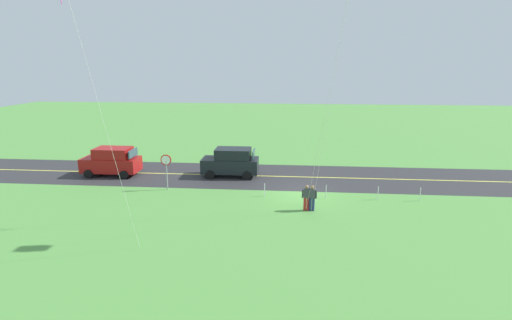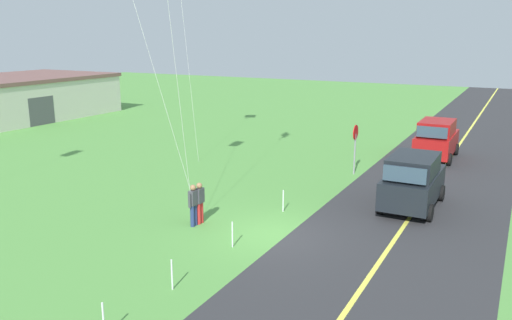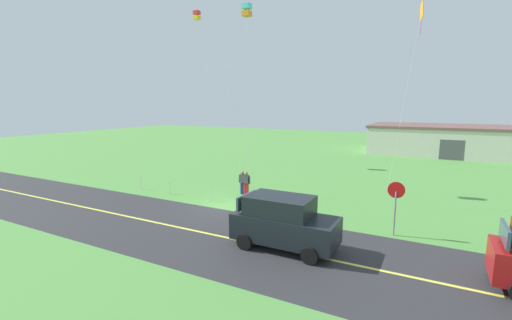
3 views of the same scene
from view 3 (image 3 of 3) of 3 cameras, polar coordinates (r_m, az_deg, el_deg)
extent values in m
cube|color=#549342|center=(20.75, -5.06, -7.88)|extent=(120.00, 120.00, 0.10)
cube|color=#2D2D30|center=(17.69, -12.26, -10.96)|extent=(120.00, 7.00, 0.00)
cube|color=#E5E04C|center=(17.69, -12.26, -10.95)|extent=(120.00, 0.16, 0.00)
cube|color=black|center=(14.83, 4.84, -11.16)|extent=(4.40, 1.90, 1.10)
cube|color=black|center=(14.62, 3.98, -7.52)|extent=(2.73, 1.75, 0.80)
cube|color=#334756|center=(14.24, 8.02, -8.06)|extent=(0.10, 1.62, 0.64)
cube|color=#334756|center=(15.32, -1.60, -6.72)|extent=(0.10, 1.62, 0.60)
cylinder|color=black|center=(15.42, 11.25, -12.69)|extent=(0.68, 0.22, 0.68)
cylinder|color=black|center=(13.75, 8.88, -15.42)|extent=(0.68, 0.22, 0.68)
cylinder|color=black|center=(16.39, 1.46, -11.15)|extent=(0.68, 0.22, 0.68)
cylinder|color=black|center=(14.83, -1.91, -13.41)|extent=(0.68, 0.22, 0.68)
cube|color=#334756|center=(14.20, 35.96, -9.85)|extent=(0.10, 1.61, 0.60)
cylinder|color=black|center=(15.65, 36.58, -14.07)|extent=(0.68, 0.22, 0.68)
cylinder|color=gray|center=(17.30, 22.02, -8.25)|extent=(0.08, 0.08, 2.10)
cylinder|color=red|center=(17.01, 22.25, -4.63)|extent=(0.76, 0.04, 0.76)
cylinder|color=white|center=(17.03, 22.26, -4.61)|extent=(0.62, 0.01, 0.62)
cylinder|color=navy|center=(23.40, -2.43, -4.70)|extent=(0.16, 0.16, 0.82)
cylinder|color=navy|center=(23.31, -2.05, -4.75)|extent=(0.16, 0.16, 0.82)
cube|color=#3F3F47|center=(23.20, -2.25, -3.07)|extent=(0.36, 0.22, 0.56)
cylinder|color=#3F3F47|center=(23.33, -2.76, -3.13)|extent=(0.10, 0.10, 0.52)
cylinder|color=#3F3F47|center=(23.09, -1.74, -3.25)|extent=(0.10, 0.10, 0.52)
sphere|color=#9E704C|center=(23.12, -2.26, -2.13)|extent=(0.22, 0.22, 0.22)
cylinder|color=red|center=(23.19, -1.80, -4.82)|extent=(0.16, 0.16, 0.82)
cylinder|color=red|center=(23.10, -1.41, -4.88)|extent=(0.16, 0.16, 0.82)
cube|color=#3F3F47|center=(22.99, -1.61, -3.18)|extent=(0.36, 0.22, 0.56)
cylinder|color=#3F3F47|center=(23.11, -2.13, -3.24)|extent=(0.10, 0.10, 0.52)
cylinder|color=#3F3F47|center=(22.88, -1.09, -3.37)|extent=(0.10, 0.10, 0.52)
sphere|color=#9E704C|center=(22.91, -1.62, -2.23)|extent=(0.22, 0.22, 0.22)
cylinder|color=silver|center=(23.40, -4.59, 15.28)|extent=(2.12, 0.16, 17.03)
cylinder|color=silver|center=(24.08, -1.56, 9.89)|extent=(1.55, 2.90, 12.64)
cube|color=#4CD8D8|center=(26.60, -1.53, 24.14)|extent=(0.56, 0.56, 0.36)
cube|color=orange|center=(26.47, -1.52, 23.10)|extent=(0.56, 0.56, 0.36)
cylinder|color=silver|center=(26.23, 23.36, 8.78)|extent=(1.28, 2.08, 12.34)
cube|color=orange|center=(27.93, 25.81, 21.40)|extent=(0.31, 1.13, 1.38)
cylinder|color=#D859BF|center=(27.74, 25.67, 19.59)|extent=(0.04, 0.04, 1.40)
cylinder|color=silver|center=(36.49, -8.52, 11.31)|extent=(1.30, 0.29, 14.83)
cube|color=red|center=(37.83, -9.81, 22.95)|extent=(0.56, 0.56, 0.36)
cube|color=yellow|center=(37.72, -9.79, 22.21)|extent=(0.56, 0.56, 0.36)
cube|color=beige|center=(47.95, 29.61, 2.74)|extent=(18.00, 10.00, 3.20)
cube|color=brown|center=(47.82, 29.78, 4.82)|extent=(18.36, 10.20, 0.30)
cube|color=#4C4C51|center=(43.08, 29.72, 1.45)|extent=(2.40, 0.12, 2.20)
cylinder|color=silver|center=(25.94, -18.58, -3.70)|extent=(0.05, 0.05, 0.90)
cylinder|color=silver|center=(24.11, -14.18, -4.46)|extent=(0.05, 0.05, 0.90)
cylinder|color=silver|center=(22.05, -7.65, -5.54)|extent=(0.05, 0.05, 0.90)
cylinder|color=silver|center=(20.03, 1.94, -6.99)|extent=(0.05, 0.05, 0.90)
camera|label=1|loc=(42.35, 14.78, 12.49)|focal=26.37mm
camera|label=2|loc=(28.04, -43.85, 8.64)|focal=36.39mm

